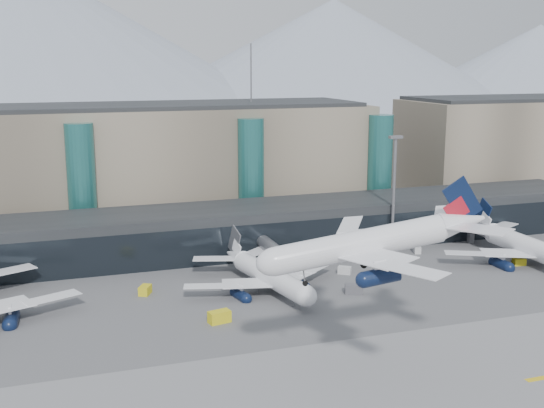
{
  "coord_description": "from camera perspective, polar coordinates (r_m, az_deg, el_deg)",
  "views": [
    {
      "loc": [
        -42.47,
        -83.22,
        41.5
      ],
      "look_at": [
        -3.73,
        32.0,
        15.92
      ],
      "focal_mm": 45.0,
      "sensor_mm": 36.0,
      "label": 1
    }
  ],
  "objects": [
    {
      "name": "ground",
      "position": [
        102.23,
        7.9,
        -12.18
      ],
      "size": [
        900.0,
        900.0,
        0.0
      ],
      "primitive_type": "plane",
      "color": "#515154",
      "rests_on": "ground"
    },
    {
      "name": "veh_d",
      "position": [
        153.93,
        12.03,
        -3.74
      ],
      "size": [
        2.17,
        2.92,
        1.49
      ],
      "primitive_type": "cube",
      "rotation": [
        0.0,
        0.0,
        1.24
      ],
      "color": "silver",
      "rests_on": "ground"
    },
    {
      "name": "veh_h",
      "position": [
        111.87,
        -4.42,
        -9.39
      ],
      "size": [
        3.84,
        2.56,
        1.95
      ],
      "primitive_type": "cube",
      "rotation": [
        0.0,
        0.0,
        0.21
      ],
      "color": "gold",
      "rests_on": "ground"
    },
    {
      "name": "veh_e",
      "position": [
        150.53,
        19.96,
        -4.56
      ],
      "size": [
        2.77,
        1.81,
        1.47
      ],
      "primitive_type": "cube",
      "rotation": [
        0.0,
        0.0,
        -0.14
      ],
      "color": "gold",
      "rests_on": "ground"
    },
    {
      "name": "jet_parked_mid",
      "position": [
        126.96,
        -0.81,
        -5.27
      ],
      "size": [
        32.62,
        33.18,
        10.7
      ],
      "rotation": [
        0.0,
        0.0,
        1.76
      ],
      "color": "white",
      "rests_on": "ground"
    },
    {
      "name": "lightmast_mid",
      "position": [
        152.33,
        10.16,
        1.46
      ],
      "size": [
        3.0,
        1.2,
        25.6
      ],
      "color": "slate",
      "rests_on": "ground"
    },
    {
      "name": "runway_markings",
      "position": [
        90.42,
        12.28,
        -15.69
      ],
      "size": [
        128.0,
        1.0,
        0.02
      ],
      "color": "gold",
      "rests_on": "ground"
    },
    {
      "name": "hero_jet",
      "position": [
        88.68,
        9.26,
        -2.46
      ],
      "size": [
        32.08,
        32.28,
        10.45
      ],
      "rotation": [
        0.0,
        -0.14,
        -0.11
      ],
      "color": "white",
      "rests_on": "ground"
    },
    {
      "name": "runway_strip",
      "position": [
        90.44,
        12.28,
        -15.71
      ],
      "size": [
        400.0,
        40.0,
        0.04
      ],
      "primitive_type": "cube",
      "color": "slate",
      "rests_on": "ground"
    },
    {
      "name": "jet_parked_right",
      "position": [
        153.91,
        20.03,
        -2.71
      ],
      "size": [
        38.03,
        36.6,
        12.24
      ],
      "rotation": [
        0.0,
        0.0,
        1.57
      ],
      "color": "white",
      "rests_on": "ground"
    },
    {
      "name": "terminal_main",
      "position": [
        176.04,
        -12.7,
        3.08
      ],
      "size": [
        130.0,
        30.0,
        31.0
      ],
      "color": "gray",
      "rests_on": "ground"
    },
    {
      "name": "concourse",
      "position": [
        151.67,
        -1.77,
        -2.06
      ],
      "size": [
        170.0,
        27.0,
        10.0
      ],
      "color": "black",
      "rests_on": "ground"
    },
    {
      "name": "terminal_east",
      "position": [
        222.67,
        19.77,
        4.47
      ],
      "size": [
        70.0,
        30.0,
        31.0
      ],
      "color": "gray",
      "rests_on": "ground"
    },
    {
      "name": "veh_b",
      "position": [
        126.5,
        -10.57,
        -7.09
      ],
      "size": [
        2.83,
        3.28,
        1.62
      ],
      "primitive_type": "cube",
      "rotation": [
        0.0,
        0.0,
        1.09
      ],
      "color": "gold",
      "rests_on": "ground"
    },
    {
      "name": "veh_c",
      "position": [
        125.54,
        6.88,
        -7.07
      ],
      "size": [
        3.66,
        2.77,
        1.81
      ],
      "primitive_type": "cube",
      "rotation": [
        0.0,
        0.0,
        -0.37
      ],
      "color": "#4F4E54",
      "rests_on": "ground"
    },
    {
      "name": "mountain_ridge",
      "position": [
        466.91,
        -11.66,
        12.17
      ],
      "size": [
        910.0,
        400.0,
        110.0
      ],
      "color": "gray",
      "rests_on": "ground"
    },
    {
      "name": "teal_towers",
      "position": [
        161.96,
        -8.55,
        1.98
      ],
      "size": [
        116.4,
        19.4,
        46.0
      ],
      "color": "#256967",
      "rests_on": "ground"
    },
    {
      "name": "veh_g",
      "position": [
        136.74,
        6.09,
        -5.53
      ],
      "size": [
        2.91,
        2.68,
        1.48
      ],
      "primitive_type": "cube",
      "rotation": [
        0.0,
        0.0,
        -0.63
      ],
      "color": "silver",
      "rests_on": "ground"
    }
  ]
}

